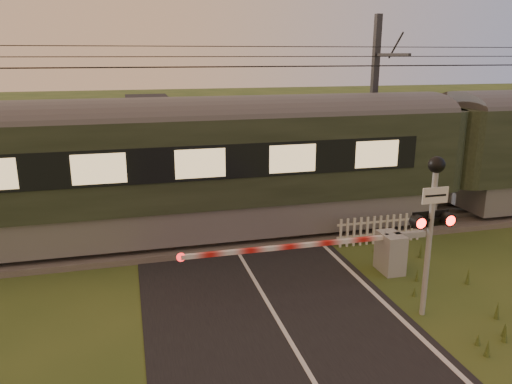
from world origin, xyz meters
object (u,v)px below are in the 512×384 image
object	(u,v)px
train	(441,153)
crossing_signal	(432,209)
picket_fence	(380,229)
boom_gate	(380,251)
catenary_mast	(374,110)

from	to	relation	value
train	crossing_signal	size ratio (longest dim) A/B	12.20
train	picket_fence	xyz separation A→B (m)	(-3.29, -1.89, -1.95)
crossing_signal	picket_fence	distance (m)	5.01
boom_gate	catenary_mast	bearing A→B (deg)	65.71
picket_fence	catenary_mast	distance (m)	5.56
train	crossing_signal	world-z (taller)	train
boom_gate	catenary_mast	xyz separation A→B (m)	(2.77, 6.13, 3.17)
train	picket_fence	bearing A→B (deg)	-150.10
crossing_signal	catenary_mast	size ratio (longest dim) A/B	0.51
train	catenary_mast	xyz separation A→B (m)	(-1.61, 2.23, 1.38)
train	catenary_mast	bearing A→B (deg)	125.86
train	boom_gate	xyz separation A→B (m)	(-4.38, -3.90, -1.79)
catenary_mast	boom_gate	bearing A→B (deg)	-114.29
crossing_signal	picket_fence	xyz separation A→B (m)	(1.22, 4.37, -2.12)
picket_fence	train	bearing A→B (deg)	29.90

